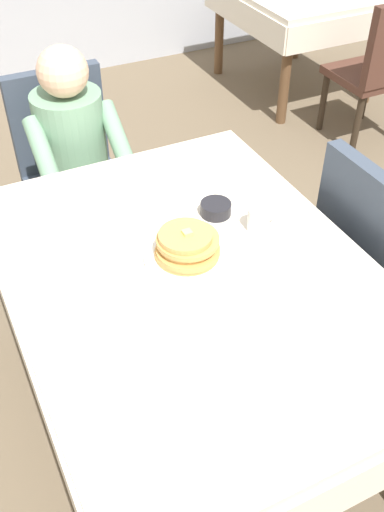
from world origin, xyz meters
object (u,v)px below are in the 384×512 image
object	(u,v)px
fork_left_of_plate	(135,280)
background_chair_empty	(382,65)
cup_coffee	(259,219)
syrup_pitcher	(87,253)
spoon_near_edge	(225,325)
breakfast_stack	(187,245)
chair_right_side	(374,253)
background_table_far	(297,4)
bowl_butter	(216,209)
diner_person	(75,149)
knife_right_of_plate	(242,246)
dining_table_main	(193,292)
chair_diner	(69,160)
plate_breakfast	(187,257)

from	to	relation	value
fork_left_of_plate	background_chair_empty	distance (m)	2.56
cup_coffee	syrup_pitcher	world-z (taller)	cup_coffee
syrup_pitcher	spoon_near_edge	world-z (taller)	syrup_pitcher
breakfast_stack	chair_right_side	bearing A→B (deg)	-4.87
spoon_near_edge	background_table_far	bearing A→B (deg)	58.00
bowl_butter	spoon_near_edge	world-z (taller)	bowl_butter
diner_person	breakfast_stack	bearing A→B (deg)	95.25
knife_right_of_plate	diner_person	bearing A→B (deg)	15.78
bowl_butter	spoon_near_edge	size ratio (longest dim) A/B	0.73
spoon_near_edge	chair_right_side	bearing A→B (deg)	22.95
dining_table_main	chair_diner	world-z (taller)	chair_diner
syrup_pitcher	knife_right_of_plate	size ratio (longest dim) A/B	0.40
knife_right_of_plate	background_chair_empty	bearing A→B (deg)	-52.90
chair_diner	syrup_pitcher	xyz separation A→B (m)	(-0.21, -0.98, 0.25)
background_table_far	cup_coffee	bearing A→B (deg)	-126.85
bowl_butter	knife_right_of_plate	world-z (taller)	bowl_butter
syrup_pitcher	knife_right_of_plate	world-z (taller)	syrup_pitcher
dining_table_main	knife_right_of_plate	world-z (taller)	knife_right_of_plate
syrup_pitcher	background_chair_empty	size ratio (longest dim) A/B	0.09
chair_diner	bowl_butter	distance (m)	1.00
diner_person	background_chair_empty	xyz separation A→B (m)	(2.06, 0.38, -0.14)
knife_right_of_plate	background_table_far	size ratio (longest dim) A/B	0.18
dining_table_main	syrup_pitcher	distance (m)	0.37
breakfast_stack	background_chair_empty	xyz separation A→B (m)	(1.97, 1.33, -0.27)
dining_table_main	bowl_butter	xyz separation A→B (m)	(0.21, 0.24, 0.11)
dining_table_main	background_table_far	bearing A→B (deg)	49.82
cup_coffee	dining_table_main	bearing A→B (deg)	-161.57
diner_person	background_chair_empty	world-z (taller)	diner_person
cup_coffee	fork_left_of_plate	size ratio (longest dim) A/B	0.63
spoon_near_edge	background_chair_empty	distance (m)	2.60
dining_table_main	chair_right_side	world-z (taller)	chair_right_side
bowl_butter	syrup_pitcher	distance (m)	0.49
plate_breakfast	fork_left_of_plate	size ratio (longest dim) A/B	1.56
dining_table_main	background_chair_empty	xyz separation A→B (m)	(1.98, 1.40, -0.12)
diner_person	breakfast_stack	size ratio (longest dim) A/B	5.22
fork_left_of_plate	background_table_far	bearing A→B (deg)	-43.56
fork_left_of_plate	bowl_butter	bearing A→B (deg)	-63.24
chair_right_side	bowl_butter	bearing A→B (deg)	-113.16
cup_coffee	spoon_near_edge	distance (m)	0.47
breakfast_stack	diner_person	bearing A→B (deg)	95.25
chair_diner	background_chair_empty	xyz separation A→B (m)	(2.06, 0.23, 0.00)
plate_breakfast	cup_coffee	distance (m)	0.29
cup_coffee	background_table_far	size ratio (longest dim) A/B	0.10
knife_right_of_plate	chair_diner	bearing A→B (deg)	13.67
bowl_butter	background_table_far	world-z (taller)	bowl_butter
dining_table_main	background_chair_empty	world-z (taller)	background_chair_empty
chair_diner	plate_breakfast	world-z (taller)	chair_diner
bowl_butter	fork_left_of_plate	xyz separation A→B (m)	(-0.39, -0.20, -0.02)
spoon_near_edge	breakfast_stack	bearing A→B (deg)	90.30
cup_coffee	background_table_far	bearing A→B (deg)	53.15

